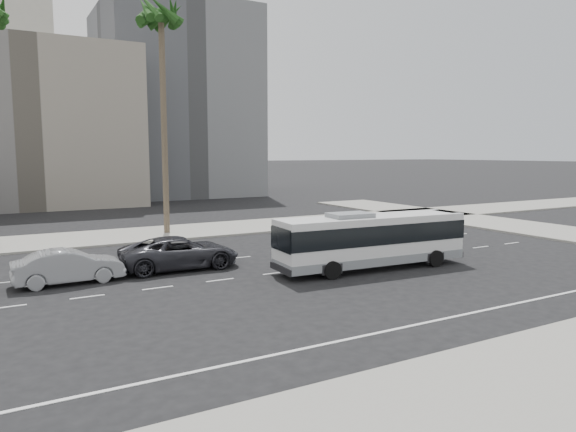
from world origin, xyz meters
TOP-DOWN VIEW (x-y plane):
  - ground at (0.00, 0.00)m, footprint 700.00×700.00m
  - sidewalk_north at (0.00, 15.50)m, footprint 120.00×7.00m
  - cross_block_east at (22.00, 0.00)m, footprint 7.00×60.00m
  - midrise_beige_west at (-12.00, 45.00)m, footprint 24.00×18.00m
  - midrise_gray_center at (8.00, 52.00)m, footprint 20.00×20.00m
  - civic_tower at (-2.00, 250.00)m, footprint 42.00×42.00m
  - highrise_right at (45.00, 230.00)m, footprint 26.00×26.00m
  - highrise_far at (70.00, 260.00)m, footprint 22.00×22.00m
  - city_bus at (1.92, -1.49)m, footprint 10.64×2.96m
  - car_a at (-6.86, 3.43)m, footprint 3.02×6.24m
  - car_b at (-12.36, 2.90)m, footprint 1.83×4.92m
  - palm_near at (-4.16, 15.19)m, footprint 5.06×5.06m

SIDE VIEW (x-z plane):
  - ground at x=0.00m, z-range 0.00..0.00m
  - sidewalk_north at x=0.00m, z-range 0.00..0.15m
  - cross_block_east at x=22.00m, z-range 0.00..0.15m
  - car_b at x=-12.36m, z-range 0.00..1.61m
  - car_a at x=-6.86m, z-range 0.00..1.71m
  - city_bus at x=1.92m, z-range 0.08..3.10m
  - midrise_beige_west at x=-12.00m, z-range 0.00..18.00m
  - midrise_gray_center at x=8.00m, z-range 0.00..26.00m
  - palm_near at x=-4.16m, z-range 6.91..23.93m
  - highrise_far at x=70.00m, z-range 0.00..60.00m
  - highrise_right at x=45.00m, z-range 0.00..70.00m
  - civic_tower at x=-2.00m, z-range -25.67..103.33m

